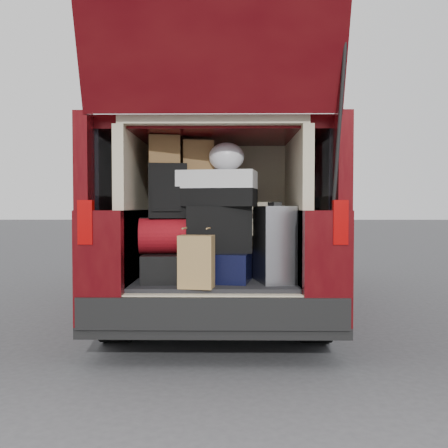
# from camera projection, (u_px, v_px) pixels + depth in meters

# --- Properties ---
(ground) EXTENTS (80.00, 80.00, 0.00)m
(ground) POSITION_uv_depth(u_px,v_px,m) (214.00, 356.00, 3.57)
(ground) COLOR #37373A
(ground) RESTS_ON ground
(minivan) EXTENTS (1.90, 5.35, 2.77)m
(minivan) POSITION_uv_depth(u_px,v_px,m) (219.00, 226.00, 5.39)
(minivan) COLOR black
(minivan) RESTS_ON ground
(load_floor) EXTENTS (1.24, 1.05, 0.55)m
(load_floor) POSITION_uv_depth(u_px,v_px,m) (215.00, 312.00, 3.83)
(load_floor) COLOR black
(load_floor) RESTS_ON ground
(black_hardshell) EXTENTS (0.42, 0.56, 0.21)m
(black_hardshell) POSITION_uv_depth(u_px,v_px,m) (169.00, 267.00, 3.71)
(black_hardshell) COLOR black
(black_hardshell) RESTS_ON load_floor
(navy_hardshell) EXTENTS (0.50, 0.57, 0.22)m
(navy_hardshell) POSITION_uv_depth(u_px,v_px,m) (224.00, 266.00, 3.72)
(navy_hardshell) COLOR black
(navy_hardshell) RESTS_ON load_floor
(silver_roller) EXTENTS (0.31, 0.43, 0.58)m
(silver_roller) POSITION_uv_depth(u_px,v_px,m) (274.00, 244.00, 3.61)
(silver_roller) COLOR silver
(silver_roller) RESTS_ON load_floor
(kraft_bag) EXTENTS (0.26, 0.19, 0.37)m
(kraft_bag) POSITION_uv_depth(u_px,v_px,m) (196.00, 262.00, 3.35)
(kraft_bag) COLOR #9B7546
(kraft_bag) RESTS_ON load_floor
(red_duffel) EXTENTS (0.45, 0.32, 0.27)m
(red_duffel) POSITION_uv_depth(u_px,v_px,m) (167.00, 236.00, 3.67)
(red_duffel) COLOR maroon
(red_duffel) RESTS_ON black_hardshell
(black_soft_case) EXTENTS (0.52, 0.35, 0.36)m
(black_soft_case) POSITION_uv_depth(u_px,v_px,m) (218.00, 229.00, 3.69)
(black_soft_case) COLOR black
(black_soft_case) RESTS_ON navy_hardshell
(backpack) EXTENTS (0.32, 0.22, 0.42)m
(backpack) POSITION_uv_depth(u_px,v_px,m) (168.00, 191.00, 3.68)
(backpack) COLOR black
(backpack) RESTS_ON red_duffel
(twotone_duffel) EXTENTS (0.66, 0.42, 0.28)m
(twotone_duffel) POSITION_uv_depth(u_px,v_px,m) (216.00, 189.00, 3.70)
(twotone_duffel) COLOR silver
(twotone_duffel) RESTS_ON black_soft_case
(grocery_sack_lower) EXTENTS (0.27, 0.23, 0.22)m
(grocery_sack_lower) POSITION_uv_depth(u_px,v_px,m) (164.00, 150.00, 3.68)
(grocery_sack_lower) COLOR brown
(grocery_sack_lower) RESTS_ON backpack
(grocery_sack_upper) EXTENTS (0.28, 0.24, 0.24)m
(grocery_sack_upper) POSITION_uv_depth(u_px,v_px,m) (197.00, 157.00, 3.78)
(grocery_sack_upper) COLOR brown
(grocery_sack_upper) RESTS_ON twotone_duffel
(plastic_bag_center) EXTENTS (0.32, 0.31, 0.22)m
(plastic_bag_center) POSITION_uv_depth(u_px,v_px,m) (227.00, 157.00, 3.69)
(plastic_bag_center) COLOR white
(plastic_bag_center) RESTS_ON twotone_duffel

